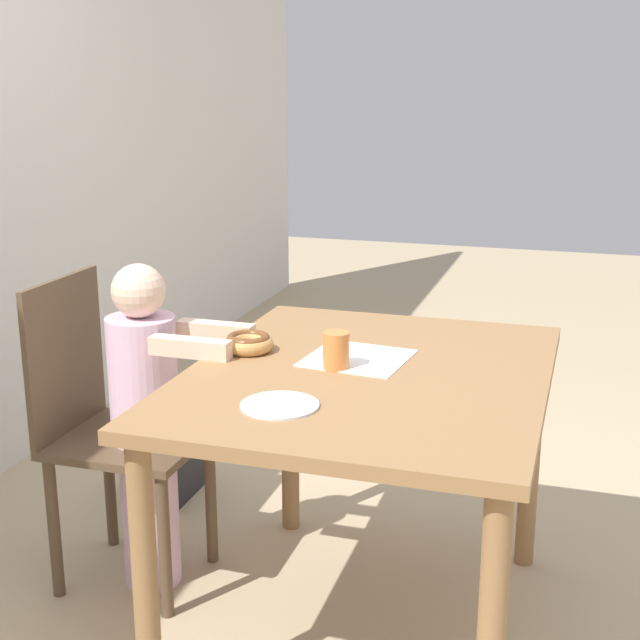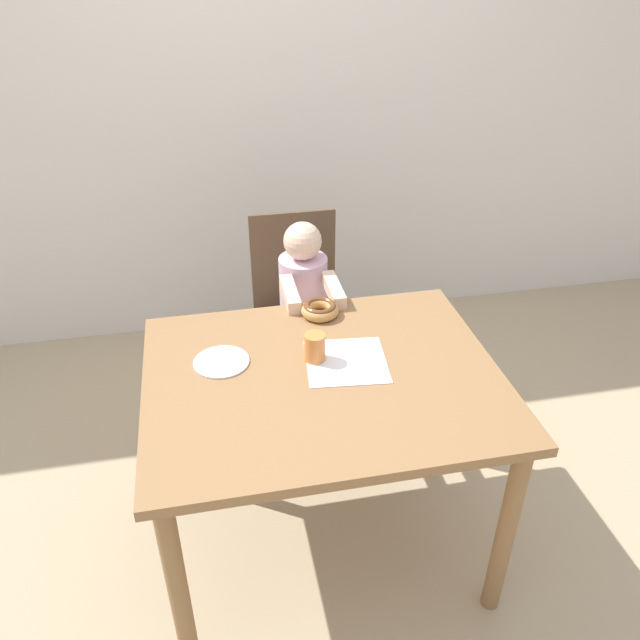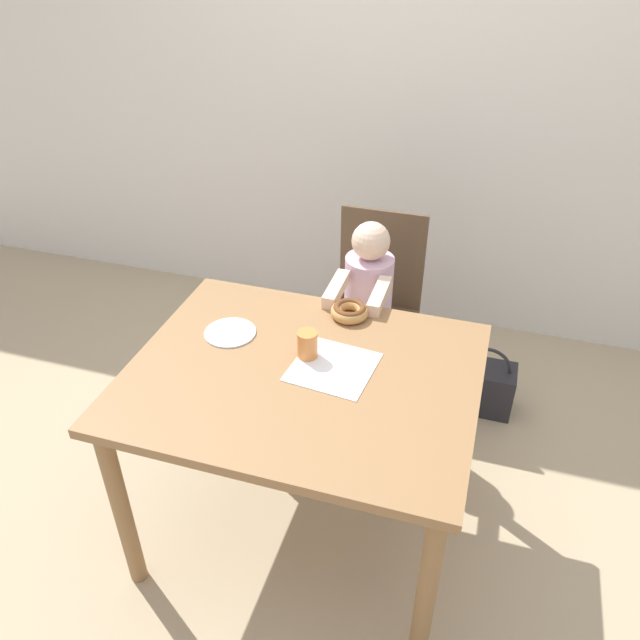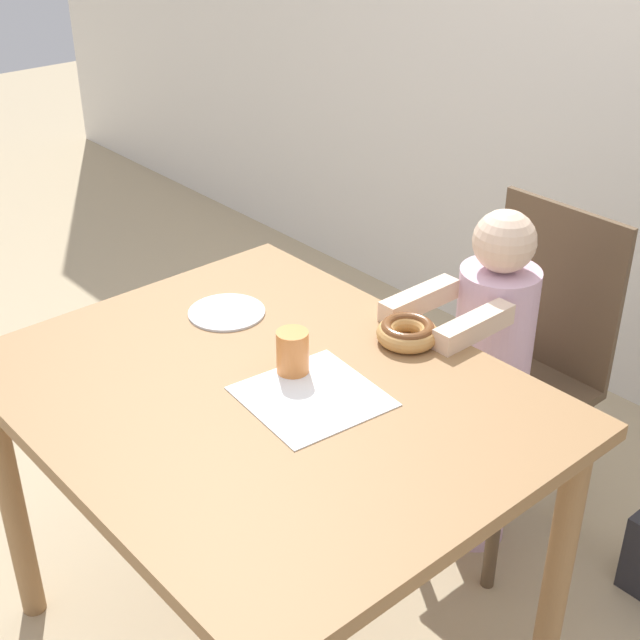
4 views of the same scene
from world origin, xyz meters
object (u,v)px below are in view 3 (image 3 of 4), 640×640
object	(u,v)px
chair	(373,316)
donut	(350,311)
child_figure	(366,325)
handbag	(482,386)
cup	(307,345)

from	to	relation	value
chair	donut	xyz separation A→B (m)	(0.00, -0.45, 0.31)
child_figure	handbag	bearing A→B (deg)	23.05
donut	cup	distance (m)	0.29
child_figure	donut	xyz separation A→B (m)	(0.00, -0.32, 0.28)
handbag	cup	distance (m)	1.24
child_figure	cup	size ratio (longest dim) A/B	10.15
donut	handbag	world-z (taller)	donut
chair	child_figure	bearing A→B (deg)	-90.00
donut	cup	size ratio (longest dim) A/B	1.43
chair	cup	xyz separation A→B (m)	(-0.07, -0.73, 0.34)
donut	cup	world-z (taller)	cup
chair	cup	size ratio (longest dim) A/B	9.56
chair	handbag	xyz separation A→B (m)	(0.53, 0.10, -0.36)
child_figure	cup	world-z (taller)	child_figure
child_figure	donut	world-z (taller)	child_figure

